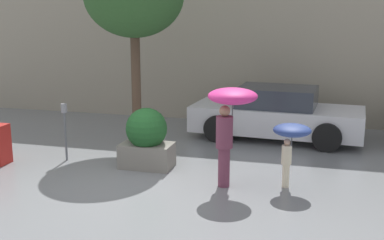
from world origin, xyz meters
The scene contains 7 objects.
ground_plane centered at (0.00, 0.00, 0.00)m, with size 40.00×40.00×0.00m, color slate.
building_facade centered at (0.00, 6.50, 3.00)m, with size 18.00×0.30×6.00m.
planter_box centered at (-0.03, 1.27, 0.66)m, with size 1.14×0.90×1.33m.
person_adult centered at (1.94, 0.57, 1.52)m, with size 0.95×0.95×1.95m.
person_child centered at (3.09, 0.78, 1.05)m, with size 0.72×0.72×1.27m.
parked_car_near centered at (2.46, 4.58, 0.66)m, with size 4.61×2.24×1.40m.
parking_meter centered at (-2.01, 1.26, 0.95)m, with size 0.14×0.14×1.33m.
Camera 1 is at (3.61, -8.26, 3.31)m, focal length 45.00 mm.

